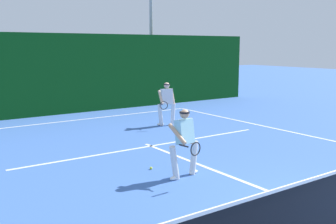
% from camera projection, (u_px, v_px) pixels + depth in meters
% --- Properties ---
extents(court_line_baseline_far, '(9.90, 0.10, 0.01)m').
position_uv_depth(court_line_baseline_far, '(82.00, 119.00, 15.71)').
color(court_line_baseline_far, white).
rests_on(court_line_baseline_far, ground_plane).
extents(court_line_service, '(8.07, 0.10, 0.01)m').
position_uv_depth(court_line_service, '(151.00, 146.00, 11.53)').
color(court_line_service, white).
rests_on(court_line_service, ground_plane).
extents(court_line_centre, '(0.10, 6.40, 0.01)m').
position_uv_depth(court_line_centre, '(218.00, 172.00, 9.17)').
color(court_line_centre, white).
rests_on(court_line_centre, ground_plane).
extents(player_near, '(0.88, 0.89, 1.53)m').
position_uv_depth(player_near, '(185.00, 141.00, 8.67)').
color(player_near, silver).
rests_on(player_near, ground_plane).
extents(player_far, '(0.96, 0.85, 1.59)m').
position_uv_depth(player_far, '(167.00, 102.00, 14.43)').
color(player_far, silver).
rests_on(player_far, ground_plane).
extents(tennis_ball, '(0.07, 0.07, 0.07)m').
position_uv_depth(tennis_ball, '(151.00, 168.00, 9.35)').
color(tennis_ball, '#D1E033').
rests_on(tennis_ball, ground_plane).
extents(back_fence_windscreen, '(20.40, 0.12, 3.42)m').
position_uv_depth(back_fence_windscreen, '(65.00, 74.00, 16.78)').
color(back_fence_windscreen, '#0A3F13').
rests_on(back_fence_windscreen, ground_plane).
extents(light_pole, '(0.55, 0.44, 7.08)m').
position_uv_depth(light_pole, '(151.00, 17.00, 20.63)').
color(light_pole, '#9EA39E').
rests_on(light_pole, ground_plane).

